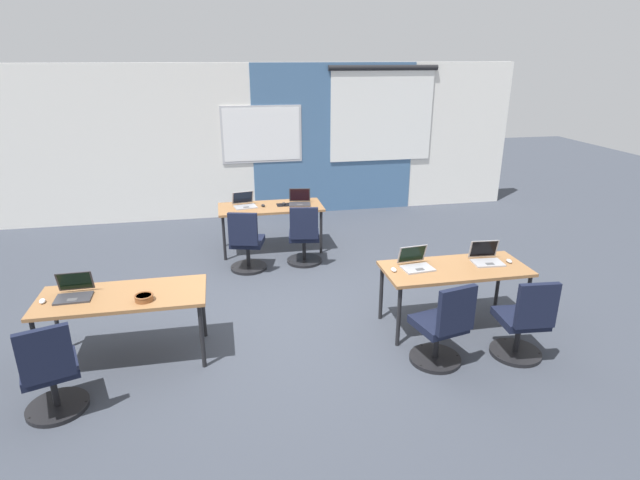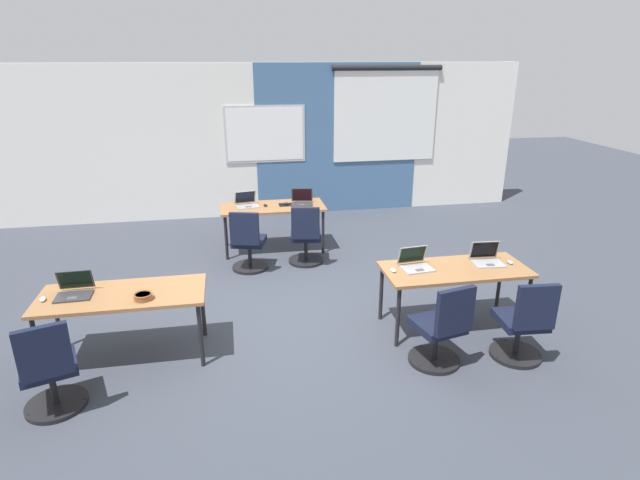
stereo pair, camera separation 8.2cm
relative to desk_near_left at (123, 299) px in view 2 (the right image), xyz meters
The scene contains 22 objects.
ground_plane 1.96m from the desk_near_left, 18.92° to the left, with size 24.00×24.00×0.00m.
back_wall_assembly 5.18m from the desk_near_left, 69.30° to the left, with size 10.00×0.27×2.80m.
desk_near_left is the anchor object (origin of this frame).
desk_near_right 3.50m from the desk_near_left, ahead, with size 1.60×0.70×0.72m.
desk_far_center 3.30m from the desk_near_left, 57.99° to the left, with size 1.60×0.70×0.72m.
laptop_far_left 3.16m from the desk_near_left, 64.61° to the left, with size 0.38×0.37×0.22m.
mouse_far_left 3.24m from the desk_near_left, 59.71° to the left, with size 0.07×0.11×0.03m.
chair_far_left 2.43m from the desk_near_left, 56.95° to the left, with size 0.54×0.59×0.92m.
laptop_far_right 3.59m from the desk_near_left, 51.94° to the left, with size 0.37×0.33×0.23m.
mousepad_far_right 3.43m from the desk_near_left, 55.21° to the left, with size 0.22×0.19×0.00m.
mouse_far_right 3.44m from the desk_near_left, 55.21° to the left, with size 0.06×0.10×0.03m.
chair_far_right 3.04m from the desk_near_left, 44.44° to the left, with size 0.52×0.57×0.92m.
laptop_near_left_end 0.46m from the desk_near_left, behind, with size 0.34×0.31×0.23m.
mouse_near_left_end 0.72m from the desk_near_left, behind, with size 0.08×0.11×0.03m.
chair_near_left_end 0.96m from the desk_near_left, 122.48° to the right, with size 0.56×0.61×0.92m.
laptop_near_right_end 3.91m from the desk_near_left, ahead, with size 0.35×0.31×0.23m.
mouse_near_right_end 4.16m from the desk_near_left, ahead, with size 0.07×0.10×0.03m.
chair_near_right_end 3.99m from the desk_near_left, 11.24° to the right, with size 0.52×0.55×0.92m.
laptop_near_right_inner 3.07m from the desk_near_left, ahead, with size 0.36×0.33×0.23m.
mouse_near_right_inner 2.80m from the desk_near_left, ahead, with size 0.06×0.10×0.03m.
chair_near_right_inner 3.15m from the desk_near_left, 13.17° to the right, with size 0.53×0.58×0.92m.
snack_bowl 0.30m from the desk_near_left, 37.26° to the right, with size 0.18×0.18×0.06m.
Camera 2 is at (-0.64, -5.38, 2.93)m, focal length 28.46 mm.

